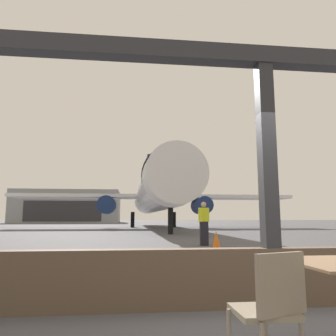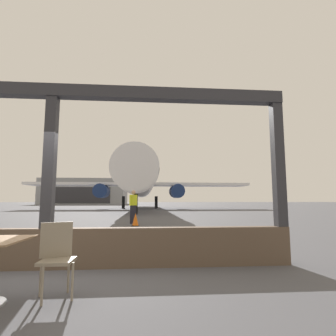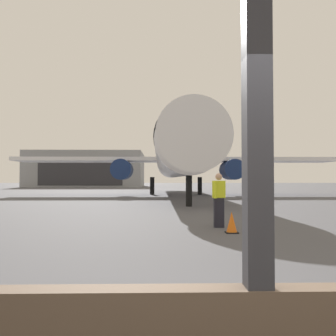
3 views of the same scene
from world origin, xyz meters
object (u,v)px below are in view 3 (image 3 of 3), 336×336
(airplane, at_px, (177,156))
(ground_crew_worker, at_px, (219,199))
(distant_hangar, at_px, (89,170))
(traffic_cone, at_px, (232,223))

(airplane, bearing_deg, ground_crew_worker, -89.43)
(airplane, relative_size, ground_crew_worker, 20.27)
(ground_crew_worker, xyz_separation_m, distant_hangar, (-16.83, 66.86, 2.65))
(airplane, xyz_separation_m, ground_crew_worker, (0.23, -23.08, -2.83))
(ground_crew_worker, height_order, distant_hangar, distant_hangar)
(ground_crew_worker, relative_size, traffic_cone, 2.82)
(ground_crew_worker, bearing_deg, traffic_cone, -82.27)
(traffic_cone, height_order, distant_hangar, distant_hangar)
(traffic_cone, bearing_deg, airplane, 90.94)
(ground_crew_worker, height_order, traffic_cone, ground_crew_worker)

